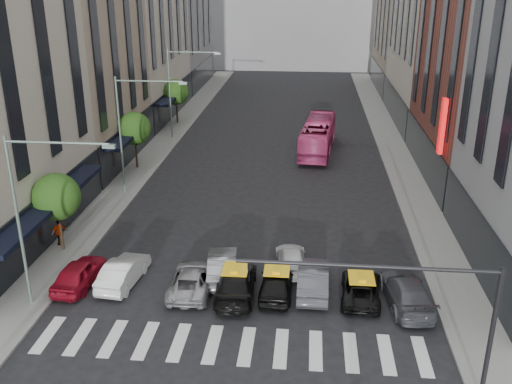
% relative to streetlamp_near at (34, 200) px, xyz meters
% --- Properties ---
extents(ground, '(160.00, 160.00, 0.00)m').
position_rel_streetlamp_near_xyz_m(ground, '(10.04, -4.00, -5.90)').
color(ground, black).
rests_on(ground, ground).
extents(sidewalk_left, '(3.00, 96.00, 0.15)m').
position_rel_streetlamp_near_xyz_m(sidewalk_left, '(-1.46, 26.00, -5.83)').
color(sidewalk_left, slate).
rests_on(sidewalk_left, ground).
extents(sidewalk_right, '(3.00, 96.00, 0.15)m').
position_rel_streetlamp_near_xyz_m(sidewalk_right, '(21.54, 26.00, -5.83)').
color(sidewalk_right, slate).
rests_on(sidewalk_right, ground).
extents(building_left_b, '(8.00, 16.00, 24.00)m').
position_rel_streetlamp_near_xyz_m(building_left_b, '(-6.96, 24.00, 6.10)').
color(building_left_b, tan).
rests_on(building_left_b, ground).
extents(building_right_b, '(8.00, 18.00, 26.00)m').
position_rel_streetlamp_near_xyz_m(building_right_b, '(27.04, 23.00, 7.10)').
color(building_right_b, brown).
rests_on(building_right_b, ground).
extents(tree_near, '(2.88, 2.88, 4.95)m').
position_rel_streetlamp_near_xyz_m(tree_near, '(-1.76, 6.00, -2.25)').
color(tree_near, black).
rests_on(tree_near, sidewalk_left).
extents(tree_mid, '(2.88, 2.88, 4.95)m').
position_rel_streetlamp_near_xyz_m(tree_mid, '(-1.76, 22.00, -2.25)').
color(tree_mid, black).
rests_on(tree_mid, sidewalk_left).
extents(tree_far, '(2.88, 2.88, 4.95)m').
position_rel_streetlamp_near_xyz_m(tree_far, '(-1.76, 38.00, -2.25)').
color(tree_far, black).
rests_on(tree_far, sidewalk_left).
extents(streetlamp_near, '(5.38, 0.25, 9.00)m').
position_rel_streetlamp_near_xyz_m(streetlamp_near, '(0.00, 0.00, 0.00)').
color(streetlamp_near, gray).
rests_on(streetlamp_near, sidewalk_left).
extents(streetlamp_mid, '(5.38, 0.25, 9.00)m').
position_rel_streetlamp_near_xyz_m(streetlamp_mid, '(0.00, 16.00, 0.00)').
color(streetlamp_mid, gray).
rests_on(streetlamp_mid, sidewalk_left).
extents(streetlamp_far, '(5.38, 0.25, 9.00)m').
position_rel_streetlamp_near_xyz_m(streetlamp_far, '(0.00, 32.00, 0.00)').
color(streetlamp_far, gray).
rests_on(streetlamp_far, sidewalk_left).
extents(traffic_signal, '(10.10, 0.20, 6.00)m').
position_rel_streetlamp_near_xyz_m(traffic_signal, '(17.74, -5.00, -1.43)').
color(traffic_signal, black).
rests_on(traffic_signal, ground).
extents(liberty_sign, '(0.30, 0.70, 4.00)m').
position_rel_streetlamp_near_xyz_m(liberty_sign, '(22.64, 16.00, 0.10)').
color(liberty_sign, red).
rests_on(liberty_sign, ground).
extents(car_red, '(2.06, 4.47, 1.48)m').
position_rel_streetlamp_near_xyz_m(car_red, '(0.84, 2.16, -5.16)').
color(car_red, maroon).
rests_on(car_red, ground).
extents(car_white_front, '(1.99, 4.56, 1.46)m').
position_rel_streetlamp_near_xyz_m(car_white_front, '(3.21, 2.58, -5.17)').
color(car_white_front, silver).
rests_on(car_white_front, ground).
extents(car_silver, '(2.35, 4.87, 1.34)m').
position_rel_streetlamp_near_xyz_m(car_silver, '(7.14, 2.20, -5.24)').
color(car_silver, '#96959A').
rests_on(car_silver, ground).
extents(taxi_left, '(2.42, 5.34, 1.52)m').
position_rel_streetlamp_near_xyz_m(taxi_left, '(9.56, 2.00, -5.15)').
color(taxi_left, black).
rests_on(taxi_left, ground).
extents(taxi_center, '(1.86, 4.37, 1.47)m').
position_rel_streetlamp_near_xyz_m(taxi_center, '(11.75, 2.23, -5.17)').
color(taxi_center, black).
rests_on(taxi_center, ground).
extents(car_grey_mid, '(1.67, 4.67, 1.53)m').
position_rel_streetlamp_near_xyz_m(car_grey_mid, '(13.68, 2.71, -5.14)').
color(car_grey_mid, '#3D3F45').
rests_on(car_grey_mid, ground).
extents(taxi_right, '(2.30, 4.47, 1.21)m').
position_rel_streetlamp_near_xyz_m(taxi_right, '(16.21, 2.24, -5.30)').
color(taxi_right, black).
rests_on(taxi_right, ground).
extents(car_grey_curb, '(2.66, 5.42, 1.52)m').
position_rel_streetlamp_near_xyz_m(car_grey_curb, '(18.52, 1.85, -5.15)').
color(car_grey_curb, '#414349').
rests_on(car_grey_curb, ground).
extents(car_row2_left, '(2.13, 4.71, 1.50)m').
position_rel_streetlamp_near_xyz_m(car_row2_left, '(8.58, 3.70, -5.15)').
color(car_row2_left, gray).
rests_on(car_row2_left, ground).
extents(car_row2_right, '(2.13, 4.34, 1.22)m').
position_rel_streetlamp_near_xyz_m(car_row2_right, '(12.43, 5.20, -5.30)').
color(car_row2_right, silver).
rests_on(car_row2_right, ground).
extents(bus, '(3.71, 11.32, 3.10)m').
position_rel_streetlamp_near_xyz_m(bus, '(14.10, 28.71, -4.36)').
color(bus, '#CC3C79').
rests_on(bus, ground).
extents(pedestrian_far, '(1.02, 0.97, 1.70)m').
position_rel_streetlamp_near_xyz_m(pedestrian_far, '(-2.15, 6.63, -4.91)').
color(pedestrian_far, gray).
rests_on(pedestrian_far, sidewalk_left).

